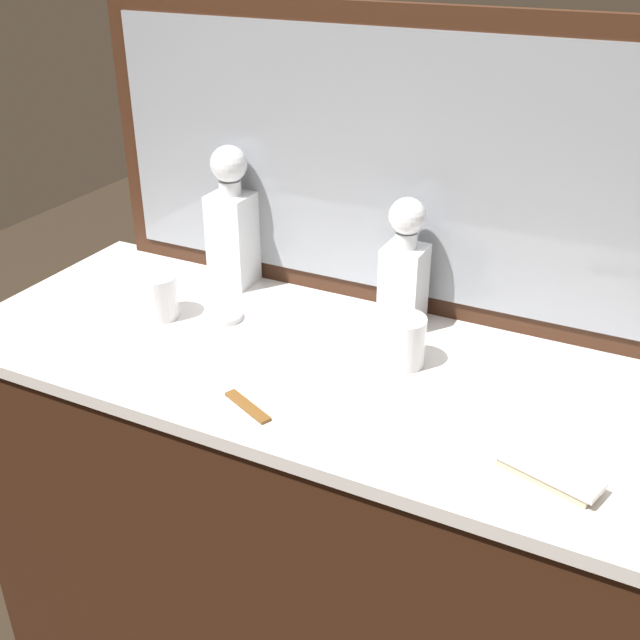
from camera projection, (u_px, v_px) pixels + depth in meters
The scene contains 9 objects.
dresser at pixel (320, 543), 1.62m from camera, with size 1.41×0.57×0.91m.
dresser_mirror at pixel (382, 165), 1.48m from camera, with size 1.25×0.03×0.59m.
crystal_decanter_rear at pixel (232, 230), 1.64m from camera, with size 0.09×0.09×0.31m.
crystal_decanter_far_right at pixel (404, 276), 1.48m from camera, with size 0.08×0.08×0.26m.
crystal_tumbler_far_right at pixel (402, 343), 1.38m from camera, with size 0.08×0.08×0.09m.
crystal_tumbler_front at pixel (157, 298), 1.54m from camera, with size 0.09×0.09×0.09m.
silver_brush_left at pixel (548, 472), 1.10m from camera, with size 0.17×0.09×0.02m.
porcelain_dish at pixel (224, 316), 1.54m from camera, with size 0.08×0.08×0.01m.
tortoiseshell_comb at pixel (248, 406), 1.27m from camera, with size 0.11×0.06×0.01m.
Camera 1 is at (0.54, -1.08, 1.64)m, focal length 43.06 mm.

